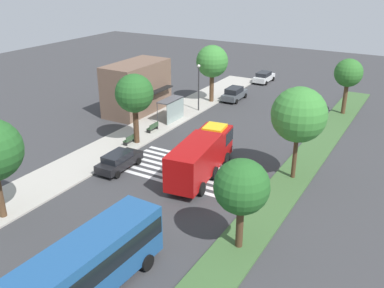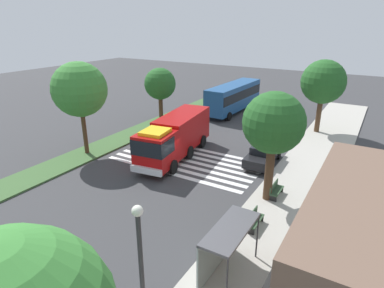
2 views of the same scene
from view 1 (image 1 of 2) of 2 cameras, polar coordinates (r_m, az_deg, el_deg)
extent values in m
plane|color=#38383A|center=(39.52, 1.57, -2.16)|extent=(120.00, 120.00, 0.00)
cube|color=#ADA89E|center=(44.21, -8.90, 0.47)|extent=(60.00, 4.83, 0.14)
cube|color=#3D6033|center=(36.71, 12.98, -4.74)|extent=(60.00, 3.00, 0.14)
cube|color=silver|center=(35.40, -2.60, -5.33)|extent=(0.45, 12.13, 0.01)
cube|color=silver|center=(36.07, -1.83, -4.75)|extent=(0.45, 12.13, 0.01)
cube|color=silver|center=(36.75, -1.09, -4.19)|extent=(0.45, 12.13, 0.01)
cube|color=silver|center=(37.44, -0.38, -3.64)|extent=(0.45, 12.13, 0.01)
cube|color=silver|center=(38.13, 0.31, -3.12)|extent=(0.45, 12.13, 0.01)
cube|color=silver|center=(38.84, 0.97, -2.62)|extent=(0.45, 12.13, 0.01)
cube|color=silver|center=(39.55, 1.60, -2.13)|extent=(0.45, 12.13, 0.01)
cube|color=#A50C0C|center=(38.72, 3.02, 0.27)|extent=(3.14, 2.88, 2.61)
cube|color=#A50C0C|center=(34.63, 0.36, -2.31)|extent=(6.90, 3.37, 2.87)
cube|color=black|center=(38.90, 3.24, 1.20)|extent=(2.36, 2.81, 1.15)
cube|color=silver|center=(40.46, 3.72, -0.34)|extent=(0.57, 2.55, 0.50)
cube|color=yellow|center=(38.20, 3.06, 2.25)|extent=(2.20, 2.02, 0.24)
cylinder|color=black|center=(39.40, 1.10, -1.35)|extent=(1.13, 0.44, 1.10)
cylinder|color=black|center=(38.63, 4.60, -1.95)|extent=(1.13, 0.44, 1.10)
cylinder|color=black|center=(34.38, -2.67, -5.21)|extent=(1.13, 0.44, 1.10)
cylinder|color=black|center=(33.49, 1.29, -6.01)|extent=(1.13, 0.44, 1.10)
cylinder|color=black|center=(36.79, -0.69, -3.20)|extent=(1.13, 0.44, 1.10)
cylinder|color=black|center=(35.96, 3.03, -3.88)|extent=(1.13, 0.44, 1.10)
cube|color=black|center=(38.11, -9.64, -2.37)|extent=(4.72, 1.94, 0.71)
cube|color=black|center=(37.68, -9.91, -1.63)|extent=(2.66, 1.67, 0.56)
cylinder|color=black|center=(39.86, -9.29, -1.74)|extent=(0.65, 0.24, 0.64)
cylinder|color=black|center=(38.85, -7.15, -2.28)|extent=(0.65, 0.24, 0.64)
cylinder|color=black|center=(37.74, -12.12, -3.44)|extent=(0.65, 0.24, 0.64)
cylinder|color=black|center=(36.67, -9.94, -4.07)|extent=(0.65, 0.24, 0.64)
cube|color=#474C51|center=(57.32, 5.69, 6.53)|extent=(4.65, 1.96, 0.73)
cube|color=black|center=(56.92, 5.63, 7.15)|extent=(2.62, 1.70, 0.67)
cylinder|color=black|center=(59.12, 5.44, 6.68)|extent=(0.64, 0.23, 0.64)
cylinder|color=black|center=(58.43, 7.13, 6.41)|extent=(0.64, 0.23, 0.64)
cylinder|color=black|center=(56.45, 4.18, 5.94)|extent=(0.64, 0.23, 0.64)
cylinder|color=black|center=(55.73, 5.93, 5.65)|extent=(0.64, 0.23, 0.64)
cube|color=silver|center=(66.86, 9.57, 8.69)|extent=(4.59, 1.89, 0.71)
cube|color=black|center=(66.50, 9.54, 9.19)|extent=(2.57, 1.66, 0.58)
cylinder|color=black|center=(68.64, 9.28, 8.77)|extent=(0.64, 0.22, 0.64)
cylinder|color=black|center=(68.01, 10.77, 8.54)|extent=(0.64, 0.22, 0.64)
cylinder|color=black|center=(65.90, 8.30, 8.24)|extent=(0.64, 0.22, 0.64)
cylinder|color=black|center=(65.25, 9.84, 8.00)|extent=(0.64, 0.22, 0.64)
cube|color=navy|center=(23.95, -14.34, -15.90)|extent=(10.73, 2.95, 3.02)
cube|color=black|center=(23.73, -14.43, -15.22)|extent=(10.52, 2.99, 1.09)
cylinder|color=black|center=(26.26, -5.99, -15.44)|extent=(1.01, 0.34, 1.00)
cylinder|color=black|center=(27.63, -10.29, -13.53)|extent=(1.01, 0.34, 1.00)
cube|color=#4C4C51|center=(48.67, -2.91, 5.92)|extent=(3.50, 1.40, 0.12)
cube|color=#8C9E99|center=(48.70, -2.23, 4.46)|extent=(3.50, 0.08, 2.40)
cylinder|color=#333338|center=(48.05, -4.64, 4.14)|extent=(0.08, 0.08, 2.40)
cylinder|color=#333338|center=(50.73, -2.46, 5.22)|extent=(0.08, 0.08, 2.40)
cube|color=#2D472D|center=(46.06, -5.30, 2.23)|extent=(1.60, 0.50, 0.08)
cube|color=#2D472D|center=(45.85, -5.09, 2.49)|extent=(1.60, 0.06, 0.45)
cube|color=black|center=(45.59, -5.81, 1.69)|extent=(0.08, 0.45, 0.37)
cube|color=black|center=(46.69, -4.79, 2.24)|extent=(0.08, 0.45, 0.37)
cube|color=#2D472D|center=(43.13, -8.31, 0.61)|extent=(1.60, 0.50, 0.08)
cube|color=#2D472D|center=(42.90, -8.10, 0.88)|extent=(1.60, 0.06, 0.45)
cube|color=black|center=(42.70, -8.89, 0.01)|extent=(0.08, 0.45, 0.37)
cube|color=black|center=(43.74, -7.72, 0.65)|extent=(0.08, 0.45, 0.37)
cylinder|color=#2D2D30|center=(51.87, 0.89, 7.30)|extent=(0.16, 0.16, 5.30)
sphere|color=white|center=(51.18, 0.91, 10.36)|extent=(0.36, 0.36, 0.36)
cube|color=brown|center=(52.12, -7.37, 7.45)|extent=(8.60, 4.30, 6.02)
cube|color=black|center=(50.71, -5.04, 6.87)|extent=(6.88, 0.80, 0.16)
cylinder|color=#47301E|center=(42.76, -7.47, 2.59)|extent=(0.55, 0.55, 3.79)
sphere|color=#235B23|center=(41.77, -7.70, 6.72)|extent=(3.75, 3.75, 3.75)
cylinder|color=#513823|center=(55.79, 2.64, 7.61)|extent=(0.56, 0.56, 3.81)
sphere|color=#387F33|center=(55.01, 2.70, 10.95)|extent=(4.05, 4.05, 4.05)
cylinder|color=#47301E|center=(27.34, 6.37, -10.71)|extent=(0.47, 0.47, 3.06)
sphere|color=#235B23|center=(25.93, 6.64, -5.66)|extent=(3.45, 3.45, 3.45)
cylinder|color=#47301E|center=(36.32, 13.54, -1.50)|extent=(0.36, 0.36, 3.97)
sphere|color=#387F33|center=(35.04, 14.07, 3.81)|extent=(4.48, 4.48, 4.48)
cylinder|color=#513823|center=(54.11, 19.70, 5.79)|extent=(0.49, 0.49, 3.79)
sphere|color=#2D6B28|center=(53.37, 20.13, 8.90)|extent=(3.26, 3.26, 3.26)
camera|label=2|loc=(58.54, -0.94, 17.20)|focal=30.47mm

